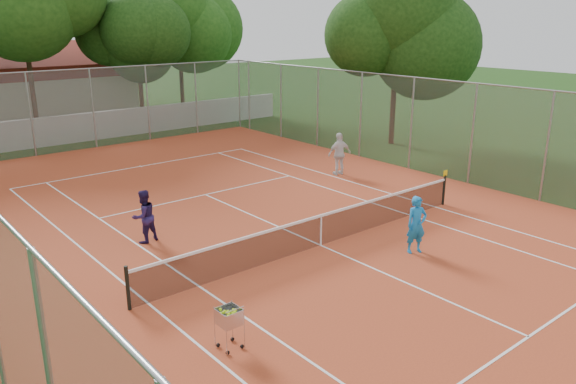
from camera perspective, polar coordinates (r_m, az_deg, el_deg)
ground at (r=16.53m, az=3.33°, el=-5.50°), size 120.00×120.00×0.00m
court_pad at (r=16.52m, az=3.33°, el=-5.47°), size 18.00×34.00×0.02m
court_lines at (r=16.52m, az=3.33°, el=-5.43°), size 10.98×23.78×0.01m
tennis_net at (r=16.34m, az=3.36°, el=-3.85°), size 11.88×0.10×0.98m
perimeter_fence at (r=15.86m, az=3.45°, el=1.18°), size 18.00×34.00×4.00m
boundary_wall at (r=32.37m, az=-20.27°, el=6.16°), size 26.00×0.30×1.50m
tropical_trees at (r=34.75m, az=-22.75°, el=13.68°), size 29.00×19.00×10.00m
player_near at (r=16.15m, az=12.92°, el=-3.26°), size 0.70×0.59×1.65m
player_far_left at (r=17.01m, az=-14.43°, el=-2.41°), size 0.87×0.73×1.59m
player_far_right at (r=23.76m, az=5.25°, el=3.88°), size 1.13×0.68×1.80m
ball_hopper at (r=11.55m, az=-5.97°, el=-13.48°), size 0.58×0.58×0.96m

